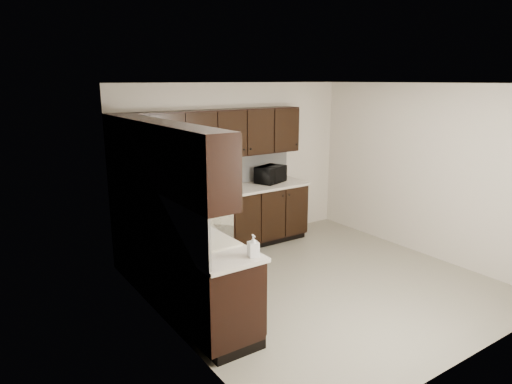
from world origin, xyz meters
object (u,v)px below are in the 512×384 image
at_px(blue_pitcher, 195,221).
at_px(microwave, 271,174).
at_px(sink, 200,245).
at_px(toaster_oven, 135,196).
at_px(storage_bin, 151,206).

bearing_deg(blue_pitcher, microwave, 43.19).
bearing_deg(sink, toaster_oven, 92.31).
bearing_deg(blue_pitcher, toaster_oven, 101.69).
xyz_separation_m(microwave, toaster_oven, (-2.25, -0.05, -0.02)).
bearing_deg(sink, blue_pitcher, 74.42).
xyz_separation_m(sink, blue_pitcher, (0.06, 0.20, 0.20)).
relative_size(microwave, toaster_oven, 1.35).
bearing_deg(toaster_oven, microwave, 9.18).
height_order(microwave, blue_pitcher, blue_pitcher).
bearing_deg(microwave, blue_pitcher, -164.83).
bearing_deg(sink, storage_bin, 92.23).
distance_m(toaster_oven, storage_bin, 0.52).
height_order(microwave, storage_bin, microwave).
bearing_deg(storage_bin, blue_pitcher, -84.10).
relative_size(toaster_oven, blue_pitcher, 1.25).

